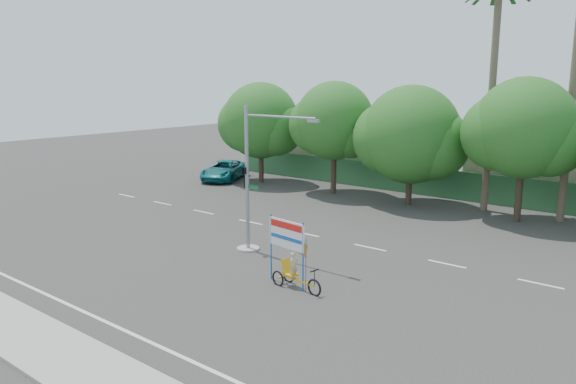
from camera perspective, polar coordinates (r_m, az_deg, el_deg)
The scene contains 12 objects.
ground at distance 23.30m, azimuth -6.26°, elevation -9.26°, with size 120.00×120.00×0.00m, color #33302D.
sidewalk_near at distance 19.19m, azimuth -22.83°, elevation -14.66°, with size 50.00×2.40×0.12m, color gray.
fence at distance 40.60m, azimuth 15.65°, elevation 0.80°, with size 38.00×0.08×2.00m, color #336B3D.
building_left at distance 48.95m, azimuth 7.03°, elevation 4.09°, with size 12.00×8.00×4.00m, color beige.
tree_far_left at distance 44.67m, azimuth -2.83°, elevation 7.03°, with size 7.14×6.00×7.96m.
tree_left at distance 40.36m, azimuth 4.68°, elevation 6.95°, with size 6.66×5.60×8.07m.
tree_center at distance 37.40m, azimuth 12.32°, elevation 5.45°, with size 7.62×6.40×7.85m.
tree_right at distance 34.79m, azimuth 22.78°, elevation 5.67°, with size 6.90×5.80×8.36m.
palm_short at distance 36.83m, azimuth 20.17°, elevation 11.79°, with size 3.73×3.79×14.45m.
traffic_signal at distance 26.72m, azimuth -3.70°, elevation 0.01°, with size 4.72×1.10×7.00m.
trike_billboard at distance 22.49m, azimuth 0.34°, elevation -6.87°, with size 2.87×0.84×2.84m.
pickup_truck at distance 46.53m, azimuth -6.49°, elevation 2.21°, with size 2.61×5.65×1.57m, color #0F696D.
Camera 1 is at (15.51, -15.31, 8.23)m, focal length 35.00 mm.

